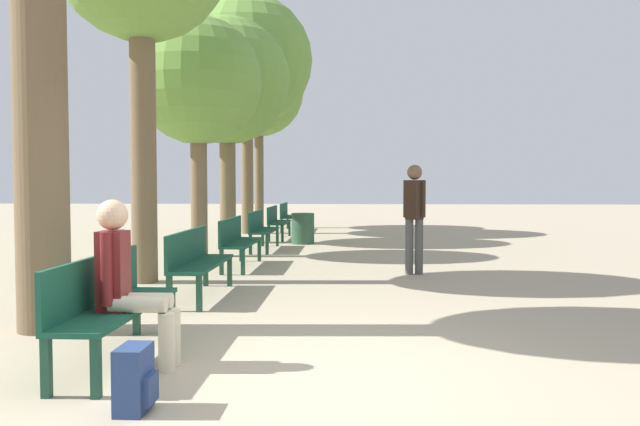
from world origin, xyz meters
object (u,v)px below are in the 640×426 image
Objects in this scene: bench_row_3 at (261,227)px; tree_row_4 at (247,62)px; bench_row_4 at (276,219)px; bench_row_0 at (109,299)px; tree_row_5 at (259,92)px; backpack at (135,379)px; pedestrian_near at (414,212)px; bench_row_2 at (237,238)px; tree_row_2 at (198,82)px; bench_row_5 at (287,214)px; trash_bin at (303,228)px; bench_row_1 at (196,258)px; person_seated at (128,279)px; tree_row_3 at (227,82)px.

bench_row_3 is 6.41m from tree_row_4.
bench_row_0 is at bearing -90.00° from bench_row_4.
bench_row_4 is at bearing -75.44° from tree_row_5.
bench_row_4 is 0.31× the size of tree_row_5.
backpack is 0.24× the size of pedestrian_near.
bench_row_2 is at bearing 90.00° from bench_row_0.
bench_row_5 is at bearing 81.32° from tree_row_2.
tree_row_5 is 6.93m from trash_bin.
tree_row_4 is 3.95× the size of pedestrian_near.
person_seated is at bearing -85.71° from bench_row_1.
trash_bin is at bearing 86.77° from person_seated.
bench_row_0 is 2.51× the size of trash_bin.
backpack is 0.57× the size of trash_bin.
person_seated is at bearing -89.10° from bench_row_5.
bench_row_2 and bench_row_5 have the same top height.
bench_row_3 is at bearing -77.05° from tree_row_4.
bench_row_1 is 1.00× the size of bench_row_5.
bench_row_0 is 0.34× the size of tree_row_3.
bench_row_4 and bench_row_5 have the same top height.
person_seated is (1.27, -10.26, -3.18)m from tree_row_3.
backpack is at bearing -78.89° from tree_row_2.
bench_row_0 and bench_row_1 have the same top height.
bench_row_0 is 1.00× the size of bench_row_5.
tree_row_3 is at bearing 90.00° from tree_row_2.
tree_row_3 is (-1.04, 7.28, 3.37)m from bench_row_1.
trash_bin is (1.83, 2.69, -3.04)m from tree_row_2.
person_seated is at bearing -80.30° from tree_row_2.
tree_row_5 is (0.00, 8.03, 0.98)m from tree_row_2.
bench_row_3 is 4.57m from pedestrian_near.
pedestrian_near reaches higher than bench_row_4.
bench_row_3 is 9.55m from backpack.
bench_row_2 is 1.00× the size of bench_row_5.
tree_row_3 reaches higher than bench_row_4.
pedestrian_near is at bearing 62.18° from person_seated.
bench_row_3 is at bearing 90.00° from bench_row_2.
bench_row_0 is 15.78m from tree_row_5.
bench_row_0 is 13.74m from tree_row_4.
bench_row_0 is at bearing -81.80° from tree_row_2.
bench_row_2 is 4.44× the size of backpack.
bench_row_5 is 4.67m from tree_row_4.
bench_row_1 is 0.31× the size of tree_row_5.
tree_row_2 is at bearing -130.88° from bench_row_3.
bench_row_0 is at bearing -85.41° from tree_row_4.
backpack is at bearing -81.68° from tree_row_3.
bench_row_3 reaches higher than trash_bin.
bench_row_5 is at bearing 90.00° from bench_row_2.
tree_row_2 is 9.07m from backpack.
person_seated reaches higher than bench_row_2.
person_seated is 1.10m from backpack.
bench_row_2 is (0.00, 5.62, 0.00)m from bench_row_0.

